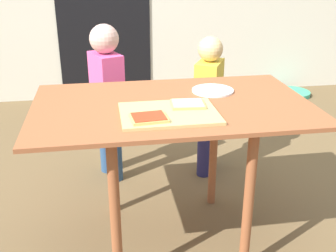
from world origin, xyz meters
name	(u,v)px	position (x,y,z in m)	size (l,w,h in m)	color
ground_plane	(172,237)	(0.00, 0.00, 0.00)	(16.00, 16.00, 0.00)	brown
dining_table	(172,124)	(0.00, 0.00, 0.65)	(1.27, 0.78, 0.75)	brown
cutting_board	(169,113)	(-0.04, -0.14, 0.75)	(0.41, 0.31, 0.01)	tan
pizza_slice_near_left	(149,118)	(-0.13, -0.21, 0.77)	(0.16, 0.13, 0.01)	tan
pizza_slice_far_right	(188,104)	(0.06, -0.08, 0.77)	(0.15, 0.13, 0.01)	tan
plate_white_right	(213,90)	(0.23, 0.14, 0.75)	(0.21, 0.21, 0.01)	white
child_left	(107,93)	(-0.28, 0.72, 0.58)	(0.22, 0.27, 1.00)	navy
child_right	(208,99)	(0.36, 0.69, 0.52)	(0.24, 0.28, 0.92)	navy
garden_hose_coil	(291,93)	(1.65, 2.14, 0.02)	(0.39, 0.39, 0.04)	#3EA37C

